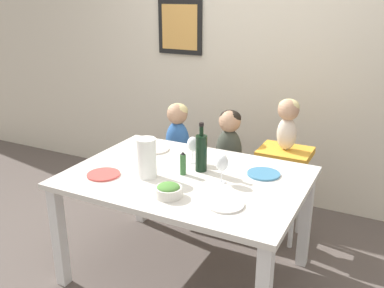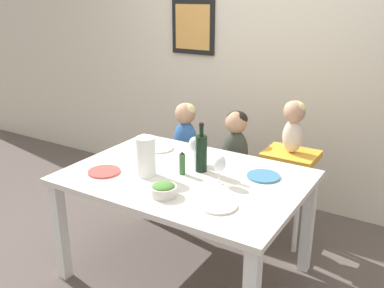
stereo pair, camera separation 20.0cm
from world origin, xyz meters
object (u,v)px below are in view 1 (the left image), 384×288
paper_towel_roll (147,158)px  dinner_plate_back_right (264,174)px  person_child_left (178,130)px  wine_glass_near (222,163)px  wine_bottle (201,152)px  person_baby_right (288,119)px  chair_far_center (228,179)px  dinner_plate_front_left (104,174)px  chair_right_highchair (284,170)px  dinner_plate_back_left (155,149)px  wine_glass_far (193,145)px  chair_far_left (178,169)px  person_child_center (229,138)px  salad_bowl_large (169,190)px  dinner_plate_front_right (225,204)px

paper_towel_roll → dinner_plate_back_right: bearing=29.4°
person_child_left → paper_towel_roll: bearing=-72.9°
person_child_left → wine_glass_near: bearing=-46.4°
wine_bottle → person_baby_right: bearing=59.6°
chair_far_center → dinner_plate_front_left: 1.13m
chair_right_highchair → dinner_plate_back_left: dinner_plate_back_left is taller
chair_right_highchair → dinner_plate_back_left: bearing=-151.6°
person_baby_right → dinner_plate_back_left: (-0.83, -0.45, -0.22)m
chair_far_center → wine_bottle: (0.07, -0.63, 0.46)m
chair_far_center → wine_glass_near: bearing=-71.2°
dinner_plate_back_right → chair_right_highchair: bearing=90.4°
dinner_plate_front_left → wine_glass_far: bearing=48.5°
dinner_plate_back_left → person_child_left: bearing=97.7°
chair_far_left → person_child_center: (0.45, 0.00, 0.35)m
salad_bowl_large → dinner_plate_front_right: size_ratio=0.74×
salad_bowl_large → dinner_plate_back_right: (0.38, 0.53, -0.03)m
dinner_plate_front_right → wine_glass_far: bearing=132.7°
person_baby_right → salad_bowl_large: size_ratio=2.47×
person_baby_right → dinner_plate_front_right: person_baby_right is taller
chair_far_left → wine_bottle: size_ratio=1.46×
wine_glass_far → dinner_plate_back_right: wine_glass_far is taller
dinner_plate_back_right → wine_bottle: bearing=-163.0°
wine_bottle → dinner_plate_back_right: bearing=17.0°
chair_far_center → person_child_center: bearing=90.0°
chair_right_highchair → dinner_plate_front_left: size_ratio=3.51×
wine_glass_far → salad_bowl_large: (0.11, -0.52, -0.08)m
person_child_left → person_baby_right: (0.89, 0.00, 0.21)m
person_child_center → person_baby_right: 0.49m
person_baby_right → person_child_center: bearing=-179.9°
dinner_plate_back_left → wine_glass_near: bearing=-24.2°
dinner_plate_front_right → wine_glass_near: bearing=117.4°
wine_glass_far → dinner_plate_front_left: wine_glass_far is taller
dinner_plate_back_left → dinner_plate_back_right: same height
person_child_left → wine_glass_far: 0.68m
person_child_left → person_child_center: size_ratio=1.00×
chair_right_highchair → dinner_plate_back_right: (0.00, -0.52, 0.17)m
chair_right_highchair → wine_glass_far: 0.78m
wine_glass_far → paper_towel_roll: bearing=-112.5°
salad_bowl_large → dinner_plate_back_left: 0.75m
paper_towel_roll → dinner_plate_back_right: 0.73m
chair_far_center → salad_bowl_large: (0.07, -1.05, 0.37)m
person_child_center → dinner_plate_back_right: (0.44, -0.52, -0.01)m
chair_far_left → person_child_left: (-0.00, 0.00, 0.35)m
person_child_center → paper_towel_roll: size_ratio=1.98×
person_baby_right → dinner_plate_front_right: size_ratio=1.82×
person_child_center → dinner_plate_back_left: size_ratio=2.40×
dinner_plate_front_left → salad_bowl_large: bearing=-7.8°
chair_right_highchair → dinner_plate_front_right: 1.02m
person_baby_right → dinner_plate_back_left: bearing=-151.4°
chair_far_left → dinner_plate_front_left: dinner_plate_front_left is taller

